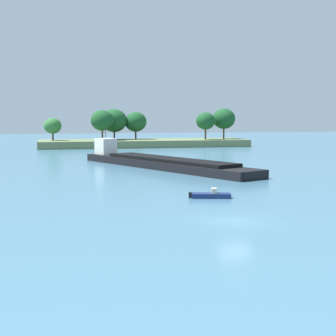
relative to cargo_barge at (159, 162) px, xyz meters
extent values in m
plane|color=teal|center=(-2.30, -40.35, -0.90)|extent=(400.00, 400.00, 0.00)
cube|color=#66754C|center=(6.98, 54.46, 0.00)|extent=(53.88, 14.66, 1.80)
cylinder|color=#513823|center=(-16.29, 55.79, 1.85)|extent=(0.44, 0.44, 1.91)
ellipsoid|color=#2D6B33|center=(-16.29, 55.79, 4.59)|extent=(4.44, 4.44, 4.00)
cylinder|color=#513823|center=(-3.94, 53.50, 2.26)|extent=(0.44, 0.44, 2.72)
ellipsoid|color=#194C23|center=(-3.94, 53.50, 5.96)|extent=(5.85, 5.85, 5.26)
cylinder|color=#513823|center=(-0.42, 57.70, 2.03)|extent=(0.44, 0.44, 2.25)
ellipsoid|color=#194C23|center=(-0.42, 57.70, 5.86)|extent=(6.76, 6.76, 6.09)
cylinder|color=#513823|center=(5.36, 58.08, 2.04)|extent=(0.44, 0.44, 2.29)
ellipsoid|color=#194C23|center=(5.36, 58.08, 5.52)|extent=(5.84, 5.84, 5.25)
cylinder|color=#513823|center=(23.06, 52.23, 2.33)|extent=(0.44, 0.44, 2.86)
ellipsoid|color=#194C23|center=(23.06, 52.23, 5.79)|extent=(5.06, 5.06, 4.55)
cylinder|color=#513823|center=(28.93, 54.61, 2.40)|extent=(0.44, 0.44, 3.00)
ellipsoid|color=#194C23|center=(28.93, 54.61, 6.35)|extent=(6.13, 6.13, 5.52)
cube|color=black|center=(0.36, -0.77, -0.31)|extent=(20.82, 36.44, 1.18)
cube|color=black|center=(1.01, -2.13, 0.53)|extent=(15.26, 25.84, 0.50)
cube|color=white|center=(-6.80, 14.37, 1.68)|extent=(3.90, 4.09, 2.80)
cylinder|color=#333338|center=(-6.80, 14.37, 3.98)|extent=(0.12, 0.12, 1.80)
cube|color=black|center=(8.30, -17.54, -0.25)|extent=(3.84, 2.45, 1.06)
cube|color=navy|center=(-0.79, -29.46, -0.67)|extent=(3.97, 2.14, 0.46)
cube|color=beige|center=(-0.51, -29.53, -0.19)|extent=(0.64, 0.74, 0.50)
cube|color=black|center=(-2.76, -28.98, -0.62)|extent=(0.35, 0.38, 0.56)
camera|label=1|loc=(-15.28, -75.78, 6.99)|focal=53.93mm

